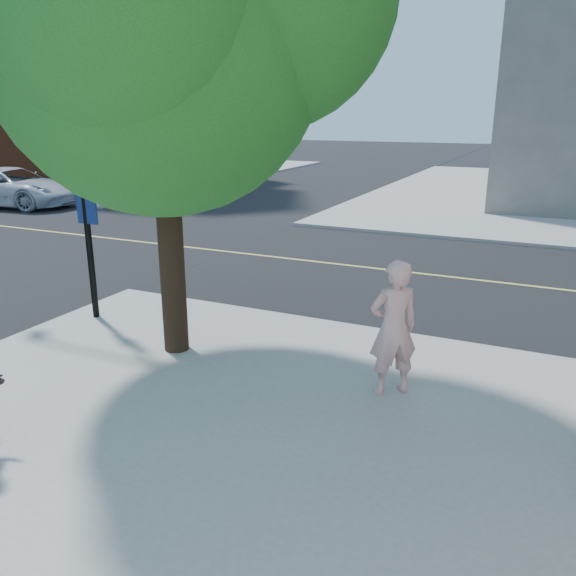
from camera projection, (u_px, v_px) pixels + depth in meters
The scene contains 6 objects.
ground at pixel (165, 300), 12.79m from camera, with size 140.00×140.00×0.00m, color black.
road_ew at pixel (260, 255), 16.69m from camera, with size 140.00×9.00×0.01m, color black.
sidewalk_nw at pixel (82, 170), 40.72m from camera, with size 26.00×25.00×0.12m, color #A2A2A2.
church at pixel (65, 55), 34.40m from camera, with size 15.20×12.00×14.40m.
man_on_phone at pixel (393, 328), 8.05m from camera, with size 0.71×0.47×1.95m, color beige.
car_a at pixel (12, 187), 25.16m from camera, with size 2.76×5.98×1.66m, color silver.
Camera 1 is at (7.61, -9.87, 3.98)m, focal length 36.24 mm.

